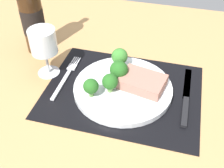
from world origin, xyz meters
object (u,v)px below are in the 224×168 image
(wine_glass, at_px, (43,44))
(plate, at_px, (123,88))
(knife, at_px, (186,100))
(wine_bottle, at_px, (32,16))
(fork, at_px, (66,76))
(steak, at_px, (142,82))

(wine_glass, bearing_deg, plate, -5.85)
(knife, bearing_deg, wine_bottle, 168.01)
(wine_glass, bearing_deg, fork, -8.72)
(steak, height_order, wine_glass, wine_glass)
(fork, xyz_separation_m, wine_bottle, (-0.14, 0.11, 0.11))
(steak, bearing_deg, fork, 179.84)
(fork, height_order, wine_glass, wine_glass)
(knife, relative_size, wine_glass, 1.63)
(plate, relative_size, wine_bottle, 0.85)
(steak, bearing_deg, knife, -4.04)
(plate, distance_m, wine_glass, 0.24)
(wine_glass, bearing_deg, knife, -2.61)
(steak, xyz_separation_m, wine_glass, (-0.28, 0.01, 0.07))
(plate, bearing_deg, wine_bottle, 157.69)
(steak, distance_m, fork, 0.22)
(steak, distance_m, knife, 0.12)
(plate, height_order, wine_glass, wine_glass)
(steak, xyz_separation_m, knife, (0.12, -0.01, -0.03))
(wine_bottle, height_order, wine_glass, wine_bottle)
(knife, relative_size, wine_bottle, 0.74)
(plate, distance_m, fork, 0.17)
(plate, relative_size, wine_glass, 1.86)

